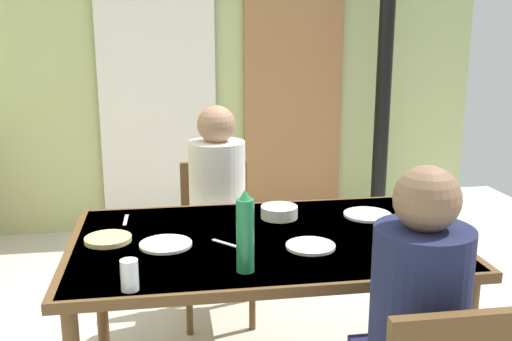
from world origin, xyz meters
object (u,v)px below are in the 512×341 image
object	(u,v)px
dining_table	(262,252)
chair_far_diner	(216,230)
person_far_diner	(218,188)
person_near_diner	(417,303)
serving_bowl_center	(279,212)
water_bottle_green_near	(245,233)

from	to	relation	value
dining_table	chair_far_diner	size ratio (longest dim) A/B	1.81
person_far_diner	person_near_diner	bearing A→B (deg)	108.88
chair_far_diner	person_far_diner	xyz separation A→B (m)	(-0.00, -0.14, 0.28)
dining_table	serving_bowl_center	size ratio (longest dim) A/B	9.29
water_bottle_green_near	serving_bowl_center	xyz separation A→B (m)	(0.24, 0.58, -0.12)
dining_table	water_bottle_green_near	size ratio (longest dim) A/B	5.21
serving_bowl_center	dining_table	bearing A→B (deg)	-116.91
dining_table	person_near_diner	bearing A→B (deg)	-62.63
person_far_diner	dining_table	bearing A→B (deg)	99.43
chair_far_diner	person_near_diner	distance (m)	1.66
dining_table	serving_bowl_center	world-z (taller)	serving_bowl_center
person_near_diner	serving_bowl_center	xyz separation A→B (m)	(-0.25, 0.95, 0.00)
dining_table	person_near_diner	size ratio (longest dim) A/B	2.05
water_bottle_green_near	serving_bowl_center	world-z (taller)	water_bottle_green_near
dining_table	chair_far_diner	distance (m)	0.88
dining_table	water_bottle_green_near	world-z (taller)	water_bottle_green_near
chair_far_diner	water_bottle_green_near	xyz separation A→B (m)	(0.00, -1.19, 0.40)
person_near_diner	person_far_diner	size ratio (longest dim) A/B	1.00
person_far_diner	serving_bowl_center	world-z (taller)	person_far_diner
water_bottle_green_near	dining_table	bearing A→B (deg)	71.11
person_far_diner	water_bottle_green_near	world-z (taller)	person_far_diner
chair_far_diner	person_near_diner	xyz separation A→B (m)	(0.49, -1.56, 0.28)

